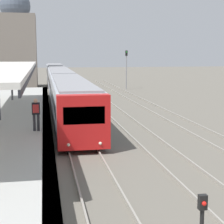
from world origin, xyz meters
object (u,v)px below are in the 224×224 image
Objects in this scene: train_near at (61,82)px; signal_mast_far at (126,65)px; signal_post_near at (202,219)px; person_on_platform at (36,112)px.

train_near is 11.72m from signal_mast_far.
train_near is at bearing 92.99° from signal_post_near.
signal_mast_far is at bearing 38.91° from train_near.
train_near reaches higher than signal_post_near.
person_on_platform is at bearing -110.83° from signal_mast_far.
signal_post_near is 0.31× the size of signal_mast_far.
person_on_platform reaches higher than signal_post_near.
signal_post_near is (4.02, -11.31, -0.90)m from person_on_platform.
person_on_platform is 0.03× the size of train_near.
train_near is 33.76m from signal_post_near.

